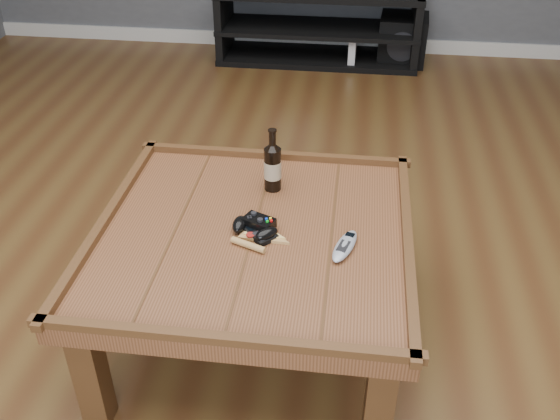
# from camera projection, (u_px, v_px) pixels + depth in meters

# --- Properties ---
(ground) EXTENTS (6.00, 6.00, 0.00)m
(ground) POSITION_uv_depth(u_px,v_px,m) (256.00, 333.00, 2.24)
(ground) COLOR #4C2C15
(ground) RESTS_ON ground
(baseboard) EXTENTS (5.00, 0.02, 0.10)m
(baseboard) POSITION_uv_depth(u_px,v_px,m) (320.00, 42.00, 4.67)
(baseboard) COLOR silver
(baseboard) RESTS_ON ground
(coffee_table) EXTENTS (1.03, 1.03, 0.48)m
(coffee_table) POSITION_uv_depth(u_px,v_px,m) (254.00, 246.00, 2.02)
(coffee_table) COLOR #522E17
(coffee_table) RESTS_ON ground
(media_console) EXTENTS (1.40, 0.45, 0.50)m
(media_console) POSITION_uv_depth(u_px,v_px,m) (318.00, 26.00, 4.36)
(media_console) COLOR black
(media_console) RESTS_ON ground
(beer_bottle) EXTENTS (0.06, 0.06, 0.23)m
(beer_bottle) POSITION_uv_depth(u_px,v_px,m) (273.00, 166.00, 2.15)
(beer_bottle) COLOR black
(beer_bottle) RESTS_ON coffee_table
(game_controller) EXTENTS (0.16, 0.14, 0.05)m
(game_controller) POSITION_uv_depth(u_px,v_px,m) (255.00, 226.00, 1.97)
(game_controller) COLOR black
(game_controller) RESTS_ON coffee_table
(pizza_slice) EXTENTS (0.20, 0.24, 0.02)m
(pizza_slice) POSITION_uv_depth(u_px,v_px,m) (260.00, 235.00, 1.96)
(pizza_slice) COLOR tan
(pizza_slice) RESTS_ON coffee_table
(smartphone) EXTENTS (0.14, 0.14, 0.02)m
(smartphone) POSITION_uv_depth(u_px,v_px,m) (258.00, 232.00, 1.97)
(smartphone) COLOR black
(smartphone) RESTS_ON coffee_table
(remote_control) EXTENTS (0.10, 0.18, 0.03)m
(remote_control) POSITION_uv_depth(u_px,v_px,m) (345.00, 246.00, 1.90)
(remote_control) COLOR #9CA0AA
(remote_control) RESTS_ON coffee_table
(subwoofer) EXTENTS (0.34, 0.35, 0.32)m
(subwoofer) POSITION_uv_depth(u_px,v_px,m) (403.00, 39.00, 4.39)
(subwoofer) COLOR black
(subwoofer) RESTS_ON ground
(game_console) EXTENTS (0.12, 0.20, 0.24)m
(game_console) POSITION_uv_depth(u_px,v_px,m) (352.00, 51.00, 4.33)
(game_console) COLOR slate
(game_console) RESTS_ON ground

